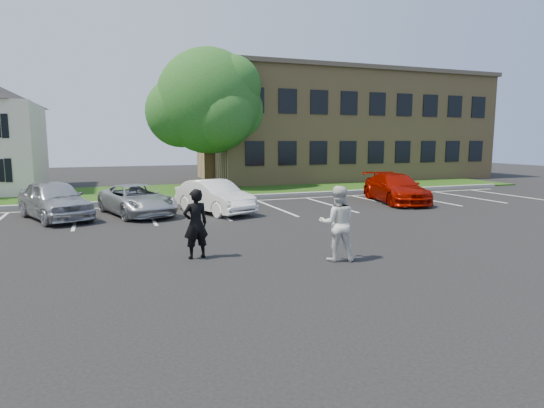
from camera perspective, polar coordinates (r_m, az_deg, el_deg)
The scene contains 12 objects.
ground_plane at distance 12.45m, azimuth 1.63°, elevation -6.31°, with size 90.00×90.00×0.00m, color black.
curb at distance 23.80m, azimuth -9.35°, elevation 0.68°, with size 40.00×0.30×0.15m, color gray.
grass_strip at distance 27.71m, azimuth -10.97°, elevation 1.60°, with size 44.00×8.00×0.08m, color #163D0B.
stall_lines at distance 21.21m, azimuth -4.01°, elevation -0.31°, with size 34.00×5.36×0.01m.
office_building at distance 38.02m, azimuth 8.79°, elevation 9.59°, with size 22.40×10.40×8.30m.
tree at distance 29.76m, azimuth -7.83°, elevation 12.35°, with size 7.80×7.20×8.80m.
man_black_suit at distance 12.01m, azimuth -9.56°, elevation -2.47°, with size 0.67×0.44×1.84m, color black.
man_white_shirt at distance 11.75m, azimuth 8.20°, elevation -2.43°, with size 0.94×0.73×1.94m, color silver.
car_silver_west at distance 19.70m, azimuth -25.65°, elevation 0.50°, with size 1.81×4.50×1.53m, color #B6B6BB.
car_silver_minivan at distance 19.62m, azimuth -16.60°, elevation 0.52°, with size 2.08×4.52×1.26m, color #AEB0B6.
car_white_sedan at distance 19.47m, azimuth -7.24°, elevation 0.94°, with size 1.47×4.22×1.39m, color white.
car_red_compact at distance 23.31m, azimuth 15.24°, elevation 1.92°, with size 1.98×4.88×1.42m, color #960B00.
Camera 1 is at (-4.56, -11.16, 3.09)m, focal length 30.00 mm.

